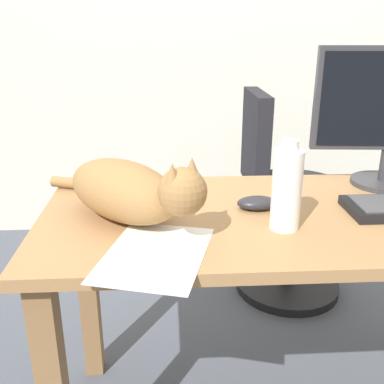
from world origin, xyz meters
TOP-DOWN VIEW (x-y plane):
  - back_wall at (0.00, 1.51)m, footprint 6.00×0.04m
  - desk at (0.00, 0.00)m, footprint 1.33×0.62m
  - office_chair at (0.19, 0.75)m, footprint 0.48×0.48m
  - cat at (-0.42, -0.03)m, footprint 0.44×0.47m
  - computer_mouse at (-0.09, 0.02)m, footprint 0.11×0.06m
  - paper_sheet at (-0.36, -0.22)m, footprint 0.28×0.34m
  - water_bottle at (-0.04, -0.10)m, footprint 0.07×0.07m

SIDE VIEW (x-z plane):
  - office_chair at x=0.19m, z-range -0.06..0.87m
  - desk at x=0.00m, z-range 0.24..0.96m
  - paper_sheet at x=-0.36m, z-range 0.72..0.72m
  - computer_mouse at x=-0.09m, z-range 0.72..0.76m
  - cat at x=-0.42m, z-range 0.70..0.90m
  - water_bottle at x=-0.04m, z-range 0.71..0.93m
  - back_wall at x=0.00m, z-range 0.00..2.60m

